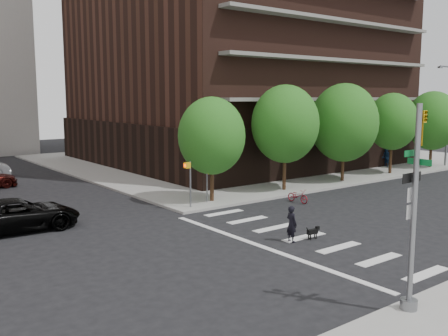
% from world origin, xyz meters
% --- Properties ---
extents(ground, '(120.00, 120.00, 0.00)m').
position_xyz_m(ground, '(0.00, 0.00, 0.00)').
color(ground, black).
rests_on(ground, ground).
extents(sidewalk_ne, '(39.00, 33.00, 0.15)m').
position_xyz_m(sidewalk_ne, '(20.50, 23.50, 0.07)').
color(sidewalk_ne, gray).
rests_on(sidewalk_ne, ground).
extents(crosswalk, '(3.85, 13.00, 0.01)m').
position_xyz_m(crosswalk, '(2.21, -0.00, 0.01)').
color(crosswalk, silver).
rests_on(crosswalk, ground).
extents(tree_a, '(4.00, 4.00, 5.90)m').
position_xyz_m(tree_a, '(4.00, 8.50, 4.04)').
color(tree_a, '#301E11').
rests_on(tree_a, sidewalk_ne).
extents(tree_b, '(4.50, 4.50, 6.65)m').
position_xyz_m(tree_b, '(10.00, 8.50, 4.54)').
color(tree_b, '#301E11').
rests_on(tree_b, sidewalk_ne).
extents(tree_c, '(5.00, 5.00, 6.80)m').
position_xyz_m(tree_c, '(16.00, 8.50, 4.45)').
color(tree_c, '#301E11').
rests_on(tree_c, sidewalk_ne).
extents(tree_d, '(4.00, 4.00, 6.20)m').
position_xyz_m(tree_d, '(22.00, 8.50, 4.34)').
color(tree_d, '#301E11').
rests_on(tree_d, sidewalk_ne).
extents(tree_e, '(4.50, 4.50, 6.35)m').
position_xyz_m(tree_e, '(28.00, 8.50, 4.25)').
color(tree_e, '#301E11').
rests_on(tree_e, sidewalk_ne).
extents(traffic_signal, '(0.90, 0.75, 6.00)m').
position_xyz_m(traffic_signal, '(-0.47, -7.49, 2.70)').
color(traffic_signal, slate).
rests_on(traffic_signal, sidewalk_s).
extents(pedestrian_signal, '(2.18, 0.67, 2.60)m').
position_xyz_m(pedestrian_signal, '(2.32, 7.92, 1.85)').
color(pedestrian_signal, slate).
rests_on(pedestrian_signal, sidewalk_ne).
extents(streetlamp, '(2.14, 0.22, 9.00)m').
position_xyz_m(streetlamp, '(29.82, 8.20, 5.29)').
color(streetlamp, slate).
rests_on(streetlamp, sidewalk_ne).
extents(parked_car_black, '(2.83, 5.73, 1.56)m').
position_xyz_m(parked_car_black, '(-6.98, 9.00, 0.78)').
color(parked_car_black, black).
rests_on(parked_car_black, ground).
extents(scooter, '(0.59, 1.58, 0.82)m').
position_xyz_m(scooter, '(8.19, 5.47, 0.41)').
color(scooter, maroon).
rests_on(scooter, ground).
extents(dog_walker, '(0.62, 0.43, 1.62)m').
position_xyz_m(dog_walker, '(2.01, -0.16, 0.81)').
color(dog_walker, black).
rests_on(dog_walker, ground).
extents(dog, '(0.65, 0.22, 0.55)m').
position_xyz_m(dog, '(3.11, -0.44, 0.35)').
color(dog, black).
rests_on(dog, ground).
extents(pedestrian_far, '(1.00, 0.87, 1.73)m').
position_xyz_m(pedestrian_far, '(25.05, 11.00, 1.01)').
color(pedestrian_far, '#122A4C').
rests_on(pedestrian_far, sidewalk_ne).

